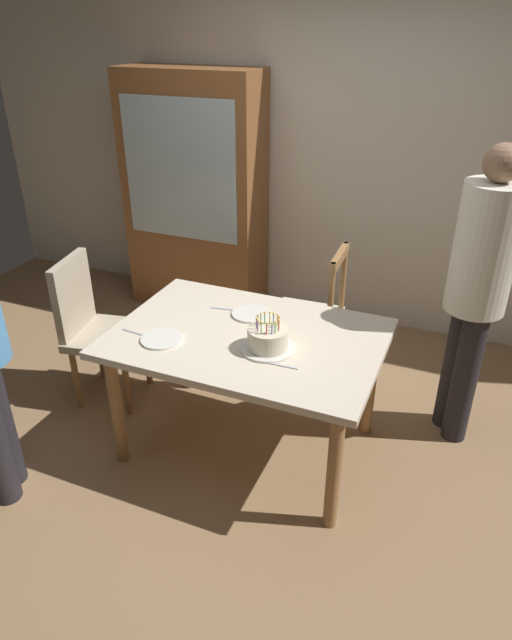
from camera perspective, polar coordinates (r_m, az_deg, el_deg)
ground at (r=3.39m, az=-0.80°, el=-12.43°), size 6.40×6.40×0.00m
back_wall at (r=4.42m, az=9.02°, el=16.11°), size 6.40×0.10×2.60m
dining_table at (r=3.01m, az=-0.88°, el=-3.07°), size 1.41×0.97×0.74m
birthday_cake at (r=2.81m, az=1.20°, el=-1.99°), size 0.28×0.28×0.18m
plate_near_celebrant at (r=2.95m, az=-9.54°, el=-1.91°), size 0.22×0.22×0.01m
plate_far_side at (r=3.16m, az=-0.49°, el=0.65°), size 0.22×0.22×0.01m
fork_near_celebrant at (r=3.04m, az=-12.02°, el=-1.27°), size 0.18×0.03×0.01m
fork_far_side at (r=3.22m, az=-3.10°, el=1.13°), size 0.18×0.04×0.01m
fork_near_guest at (r=2.71m, az=2.50°, el=-4.58°), size 0.18×0.02×0.01m
chair_spindle_back at (r=3.73m, az=5.46°, el=0.16°), size 0.46×0.46×0.95m
chair_upholstered at (r=3.66m, az=-16.18°, el=-0.28°), size 0.52×0.52×0.95m
person_guest at (r=3.20m, az=21.59°, el=3.41°), size 0.32×0.32×1.70m
china_cabinet at (r=4.64m, az=-6.20°, el=12.45°), size 1.10×0.45×1.90m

